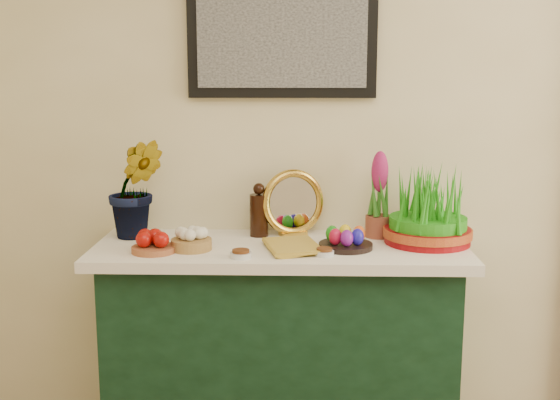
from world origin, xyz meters
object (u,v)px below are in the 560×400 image
(book, at_px, (268,247))
(mirror, at_px, (293,203))
(wheatgrass_sabzeh, at_px, (428,212))
(hyacinth_green, at_px, (135,172))
(sideboard, at_px, (280,360))

(book, bearing_deg, mirror, 57.50)
(mirror, relative_size, book, 1.10)
(mirror, bearing_deg, wheatgrass_sabzeh, -13.61)
(book, bearing_deg, wheatgrass_sabzeh, -0.98)
(mirror, bearing_deg, hyacinth_green, -174.21)
(sideboard, bearing_deg, wheatgrass_sabzeh, 3.68)
(hyacinth_green, relative_size, mirror, 1.95)
(hyacinth_green, distance_m, book, 0.61)
(hyacinth_green, relative_size, book, 2.14)
(book, bearing_deg, sideboard, 54.22)
(wheatgrass_sabzeh, bearing_deg, mirror, 166.39)
(book, relative_size, wheatgrass_sabzeh, 0.72)
(sideboard, relative_size, hyacinth_green, 2.52)
(sideboard, bearing_deg, hyacinth_green, 170.17)
(mirror, relative_size, wheatgrass_sabzeh, 0.79)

